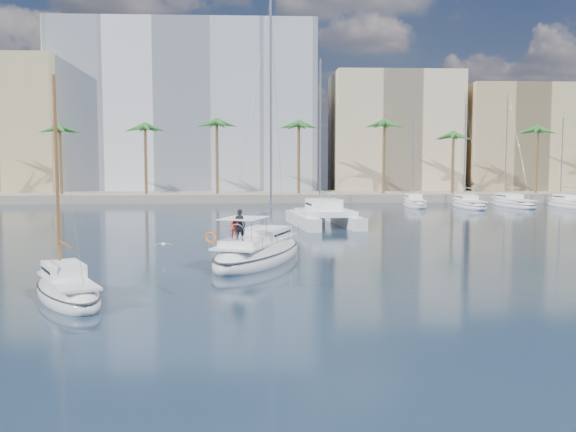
{
  "coord_description": "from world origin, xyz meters",
  "views": [
    {
      "loc": [
        -0.74,
        -35.32,
        6.26
      ],
      "look_at": [
        1.14,
        1.5,
        2.94
      ],
      "focal_mm": 40.0,
      "sensor_mm": 36.0,
      "label": 1
    }
  ],
  "objects": [
    {
      "name": "moored_yacht_d",
      "position": [
        39.5,
        45.0,
        0.0
      ],
      "size": [
        3.52,
        9.55,
        11.9
      ],
      "primitive_type": null,
      "rotation": [
        0.0,
        0.0,
        0.09
      ],
      "color": "silver",
      "rests_on": "ground"
    },
    {
      "name": "small_sloop",
      "position": [
        -9.11,
        -6.83,
        0.4
      ],
      "size": [
        5.5,
        7.63,
        10.63
      ],
      "rotation": [
        0.0,
        0.0,
        0.48
      ],
      "color": "silver",
      "rests_on": "ground"
    },
    {
      "name": "building_beige",
      "position": [
        22.0,
        70.0,
        10.0
      ],
      "size": [
        20.0,
        14.0,
        20.0
      ],
      "primitive_type": "cube",
      "color": "#C8B28F",
      "rests_on": "ground"
    },
    {
      "name": "building_tan_right",
      "position": [
        42.0,
        68.0,
        9.0
      ],
      "size": [
        18.0,
        12.0,
        18.0
      ],
      "primitive_type": "cube",
      "color": "tan",
      "rests_on": "ground"
    },
    {
      "name": "catamaran",
      "position": [
        5.62,
        23.67,
        1.11
      ],
      "size": [
        6.63,
        11.16,
        15.57
      ],
      "rotation": [
        0.0,
        0.0,
        0.13
      ],
      "color": "silver",
      "rests_on": "ground"
    },
    {
      "name": "main_sloop",
      "position": [
        -0.57,
        3.57,
        0.53
      ],
      "size": [
        7.42,
        12.04,
        17.05
      ],
      "rotation": [
        0.0,
        0.0,
        -0.36
      ],
      "color": "silver",
      "rests_on": "ground"
    },
    {
      "name": "ground",
      "position": [
        0.0,
        0.0,
        0.0
      ],
      "size": [
        160.0,
        160.0,
        0.0
      ],
      "primitive_type": "plane",
      "color": "black",
      "rests_on": "ground"
    },
    {
      "name": "palm_right",
      "position": [
        34.0,
        57.0,
        10.28
      ],
      "size": [
        3.6,
        3.6,
        12.3
      ],
      "color": "brown",
      "rests_on": "ground"
    },
    {
      "name": "seagull",
      "position": [
        -6.62,
        5.7,
        0.78
      ],
      "size": [
        1.21,
        0.52,
        0.22
      ],
      "color": "silver",
      "rests_on": "ground"
    },
    {
      "name": "palm_left",
      "position": [
        -34.0,
        57.0,
        10.28
      ],
      "size": [
        3.6,
        3.6,
        12.3
      ],
      "color": "brown",
      "rests_on": "ground"
    },
    {
      "name": "quay",
      "position": [
        0.0,
        61.0,
        0.6
      ],
      "size": [
        120.0,
        14.0,
        1.2
      ],
      "primitive_type": "cube",
      "color": "gray",
      "rests_on": "ground"
    },
    {
      "name": "moored_yacht_a",
      "position": [
        20.0,
        47.0,
        0.0
      ],
      "size": [
        3.37,
        9.52,
        11.9
      ],
      "primitive_type": null,
      "rotation": [
        0.0,
        0.0,
        -0.07
      ],
      "color": "silver",
      "rests_on": "ground"
    },
    {
      "name": "moored_yacht_c",
      "position": [
        33.0,
        47.0,
        0.0
      ],
      "size": [
        3.98,
        12.33,
        15.54
      ],
      "primitive_type": null,
      "rotation": [
        0.0,
        0.0,
        0.03
      ],
      "color": "silver",
      "rests_on": "ground"
    },
    {
      "name": "moored_yacht_b",
      "position": [
        26.5,
        45.0,
        0.0
      ],
      "size": [
        3.32,
        10.83,
        13.72
      ],
      "primitive_type": null,
      "rotation": [
        0.0,
        0.0,
        -0.02
      ],
      "color": "silver",
      "rests_on": "ground"
    },
    {
      "name": "palm_centre",
      "position": [
        0.0,
        57.0,
        10.28
      ],
      "size": [
        3.6,
        3.6,
        12.3
      ],
      "color": "brown",
      "rests_on": "ground"
    },
    {
      "name": "building_modern",
      "position": [
        -12.0,
        73.0,
        14.0
      ],
      "size": [
        42.0,
        16.0,
        28.0
      ],
      "primitive_type": "cube",
      "color": "silver",
      "rests_on": "ground"
    }
  ]
}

